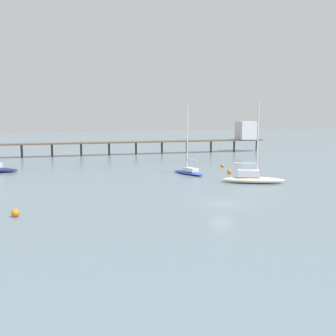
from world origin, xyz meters
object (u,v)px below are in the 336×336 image
(mooring_buoy_inner, at_px, (229,171))
(mooring_buoy_outer, at_px, (15,213))
(pier, at_px, (191,136))
(sailboat_blue, at_px, (189,170))
(mooring_buoy_near, at_px, (222,165))
(sailboat_cream, at_px, (252,178))

(mooring_buoy_inner, bearing_deg, mooring_buoy_outer, -148.86)
(pier, xyz_separation_m, sailboat_blue, (-13.74, -35.47, -3.79))
(sailboat_blue, distance_m, mooring_buoy_outer, 33.91)
(mooring_buoy_near, height_order, mooring_buoy_inner, mooring_buoy_inner)
(sailboat_blue, relative_size, mooring_buoy_outer, 14.04)
(sailboat_cream, relative_size, mooring_buoy_near, 18.03)
(sailboat_blue, distance_m, mooring_buoy_inner, 7.05)
(sailboat_blue, bearing_deg, pier, 68.82)
(pier, relative_size, mooring_buoy_near, 116.69)
(sailboat_cream, relative_size, mooring_buoy_inner, 15.87)
(sailboat_blue, bearing_deg, sailboat_cream, -61.87)
(sailboat_blue, height_order, mooring_buoy_inner, sailboat_blue)
(sailboat_cream, height_order, mooring_buoy_near, sailboat_cream)
(sailboat_blue, distance_m, mooring_buoy_near, 11.59)
(pier, bearing_deg, mooring_buoy_near, -98.58)
(sailboat_blue, height_order, mooring_buoy_outer, sailboat_blue)
(sailboat_cream, height_order, mooring_buoy_outer, sailboat_cream)
(sailboat_cream, relative_size, sailboat_blue, 1.03)
(mooring_buoy_outer, relative_size, mooring_buoy_inner, 1.10)
(sailboat_cream, distance_m, sailboat_blue, 12.49)
(sailboat_cream, bearing_deg, mooring_buoy_inner, 84.02)
(sailboat_cream, relative_size, mooring_buoy_outer, 14.42)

